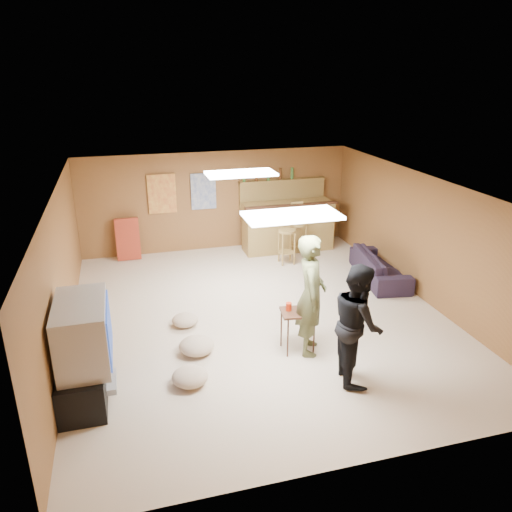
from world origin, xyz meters
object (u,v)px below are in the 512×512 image
object	(u,v)px
tv_body	(83,333)
person_olive	(311,295)
bar_counter	(288,226)
sofa	(380,266)
person_black	(357,323)
tray_table	(297,331)

from	to	relation	value
tv_body	person_olive	world-z (taller)	person_olive
bar_counter	sofa	xyz separation A→B (m)	(1.20, -2.07, -0.29)
tv_body	person_black	size ratio (longest dim) A/B	0.68
bar_counter	tray_table	xyz separation A→B (m)	(-1.25, -4.12, -0.24)
tv_body	tray_table	world-z (taller)	tv_body
tray_table	tv_body	bearing A→B (deg)	-173.48
bar_counter	person_olive	bearing A→B (deg)	-104.58
tv_body	bar_counter	distance (m)	6.09
tv_body	person_olive	bearing A→B (deg)	5.06
tv_body	bar_counter	size ratio (longest dim) A/B	0.55
tv_body	bar_counter	bearing A→B (deg)	47.00
sofa	bar_counter	bearing A→B (deg)	39.21
tv_body	sofa	world-z (taller)	tv_body
person_black	person_olive	bearing A→B (deg)	34.31
person_black	bar_counter	bearing A→B (deg)	2.79
tv_body	bar_counter	world-z (taller)	tv_body
sofa	tray_table	bearing A→B (deg)	139.02
person_black	tray_table	xyz separation A→B (m)	(-0.50, 0.86, -0.50)
tray_table	sofa	bearing A→B (deg)	39.88
person_olive	tray_table	size ratio (longest dim) A/B	2.85
sofa	person_olive	bearing A→B (deg)	141.78
person_olive	person_black	bearing A→B (deg)	-137.28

